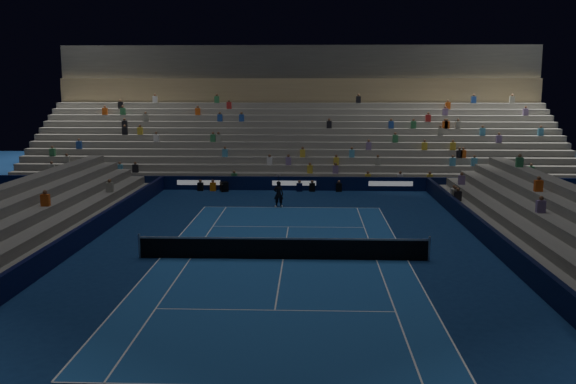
{
  "coord_description": "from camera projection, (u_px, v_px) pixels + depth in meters",
  "views": [
    {
      "loc": [
        1.2,
        -26.87,
        7.62
      ],
      "look_at": [
        0.0,
        6.0,
        2.0
      ],
      "focal_mm": 39.25,
      "sensor_mm": 36.0,
      "label": 1
    }
  ],
  "objects": [
    {
      "name": "court_surface",
      "position": [
        283.0,
        259.0,
        27.8
      ],
      "size": [
        10.97,
        23.77,
        0.01
      ],
      "primitive_type": "cube",
      "color": "#1A4D94",
      "rests_on": "ground"
    },
    {
      "name": "tennis_net",
      "position": [
        283.0,
        248.0,
        27.71
      ],
      "size": [
        12.9,
        0.1,
        1.1
      ],
      "color": "#B2B2B7",
      "rests_on": "ground"
    },
    {
      "name": "grandstand_main",
      "position": [
        297.0,
        134.0,
        54.71
      ],
      "size": [
        44.0,
        15.2,
        11.2
      ],
      "color": "gray",
      "rests_on": "ground"
    },
    {
      "name": "sponsor_barrier_east",
      "position": [
        505.0,
        250.0,
        27.37
      ],
      "size": [
        0.25,
        37.0,
        1.0
      ],
      "primitive_type": "cube",
      "color": "black",
      "rests_on": "ground"
    },
    {
      "name": "ground",
      "position": [
        283.0,
        259.0,
        27.8
      ],
      "size": [
        90.0,
        90.0,
        0.0
      ],
      "primitive_type": "plane",
      "color": "navy",
      "rests_on": "ground"
    },
    {
      "name": "sponsor_barrier_far",
      "position": [
        294.0,
        183.0,
        45.94
      ],
      "size": [
        44.0,
        0.25,
        1.0
      ],
      "primitive_type": "cube",
      "color": "#080F33",
      "rests_on": "ground"
    },
    {
      "name": "tennis_player",
      "position": [
        279.0,
        194.0,
        39.47
      ],
      "size": [
        0.66,
        0.47,
        1.67
      ],
      "primitive_type": "imported",
      "rotation": [
        0.0,
        0.0,
        3.02
      ],
      "color": "black",
      "rests_on": "ground"
    },
    {
      "name": "broadcast_camera",
      "position": [
        224.0,
        187.0,
        45.46
      ],
      "size": [
        0.71,
        1.07,
        0.69
      ],
      "color": "black",
      "rests_on": "ground"
    },
    {
      "name": "sponsor_barrier_west",
      "position": [
        66.0,
        246.0,
        28.06
      ],
      "size": [
        0.25,
        37.0,
        1.0
      ],
      "primitive_type": "cube",
      "color": "#080C33",
      "rests_on": "ground"
    }
  ]
}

